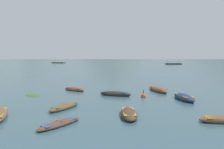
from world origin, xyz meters
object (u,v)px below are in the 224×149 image
(rowboat_1, at_px, (115,94))
(rowboat_4, at_px, (65,107))
(ferry_1, at_px, (59,63))
(rowboat_3, at_px, (74,89))
(rowboat_0, at_px, (158,90))
(ferry_0, at_px, (174,64))
(rowboat_8, at_px, (60,124))
(mooring_buoy, at_px, (143,96))
(rowboat_6, at_px, (129,114))
(rowboat_7, at_px, (184,97))

(rowboat_1, xyz_separation_m, rowboat_4, (-3.89, -5.86, -0.03))
(ferry_1, bearing_deg, rowboat_3, -74.60)
(rowboat_0, height_order, ferry_0, ferry_0)
(rowboat_8, distance_m, ferry_1, 160.36)
(rowboat_8, bearing_deg, rowboat_4, 99.27)
(rowboat_8, relative_size, ferry_0, 0.30)
(mooring_buoy, bearing_deg, rowboat_0, 60.55)
(rowboat_3, xyz_separation_m, mooring_buoy, (7.64, -4.29, -0.05))
(rowboat_8, bearing_deg, rowboat_1, 72.17)
(rowboat_0, bearing_deg, rowboat_3, 177.83)
(rowboat_3, distance_m, mooring_buoy, 8.77)
(rowboat_4, bearing_deg, rowboat_3, 96.04)
(rowboat_0, height_order, rowboat_8, rowboat_0)
(rowboat_4, xyz_separation_m, rowboat_6, (4.77, -2.08, 0.01))
(rowboat_1, xyz_separation_m, rowboat_8, (-3.21, -9.99, -0.07))
(rowboat_3, relative_size, mooring_buoy, 3.45)
(rowboat_0, relative_size, rowboat_3, 1.44)
(rowboat_8, xyz_separation_m, ferry_0, (40.09, 123.28, 0.33))
(ferry_0, bearing_deg, rowboat_3, -110.79)
(rowboat_1, distance_m, rowboat_3, 5.90)
(rowboat_0, relative_size, ferry_0, 0.44)
(ferry_1, xyz_separation_m, mooring_buoy, (46.69, -146.07, -0.34))
(rowboat_6, xyz_separation_m, rowboat_7, (5.51, 5.78, 0.04))
(rowboat_3, bearing_deg, rowboat_0, -2.17)
(rowboat_3, relative_size, ferry_1, 0.28)
(ferry_1, relative_size, mooring_buoy, 12.10)
(rowboat_0, height_order, rowboat_1, rowboat_0)
(rowboat_3, height_order, rowboat_8, rowboat_3)
(rowboat_6, relative_size, ferry_1, 0.31)
(rowboat_0, bearing_deg, rowboat_6, -110.67)
(rowboat_1, bearing_deg, rowboat_0, 30.67)
(rowboat_7, height_order, ferry_0, ferry_0)
(rowboat_0, distance_m, rowboat_7, 5.30)
(rowboat_6, distance_m, rowboat_7, 7.99)
(ferry_1, bearing_deg, mooring_buoy, -72.27)
(rowboat_7, bearing_deg, rowboat_8, -140.78)
(rowboat_7, bearing_deg, ferry_0, 75.21)
(rowboat_4, height_order, rowboat_6, rowboat_6)
(rowboat_6, bearing_deg, ferry_0, 73.46)
(rowboat_6, distance_m, mooring_buoy, 7.23)
(rowboat_1, relative_size, rowboat_8, 1.18)
(rowboat_3, relative_size, rowboat_8, 1.02)
(rowboat_7, bearing_deg, rowboat_0, 105.29)
(rowboat_3, xyz_separation_m, ferry_1, (-39.05, 141.78, 0.29))
(rowboat_0, relative_size, ferry_1, 0.41)
(rowboat_4, xyz_separation_m, rowboat_8, (0.68, -4.14, -0.04))
(rowboat_4, height_order, mooring_buoy, mooring_buoy)
(rowboat_8, bearing_deg, ferry_0, 71.98)
(rowboat_3, relative_size, ferry_0, 0.31)
(rowboat_6, height_order, rowboat_8, rowboat_6)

